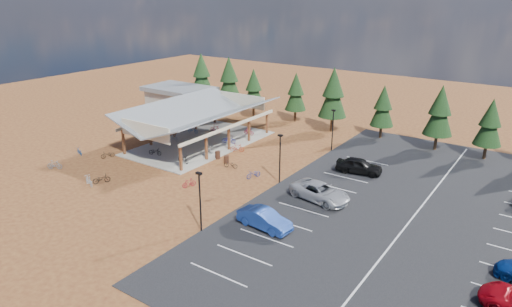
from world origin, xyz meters
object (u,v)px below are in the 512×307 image
(outbuilding, at_px, (180,98))
(bike_6, at_px, (229,140))
(bike_4, at_px, (183,159))
(car_1, at_px, (265,219))
(bike_8, at_px, (108,155))
(bike_0, at_px, (155,152))
(car_4, at_px, (359,166))
(lamp_post_1, at_px, (280,155))
(car_2, at_px, (320,192))
(bike_2, at_px, (193,130))
(bike_1, at_px, (174,138))
(bike_13, at_px, (89,181))
(bike_10, at_px, (79,151))
(bike_pavilion, at_px, (200,114))
(bike_15, at_px, (237,148))
(bike_7, at_px, (249,131))
(bike_3, at_px, (216,129))
(bike_5, at_px, (209,148))
(trash_bin_1, at_px, (218,155))
(bike_12, at_px, (101,179))
(bike_16, at_px, (231,164))
(lamp_post_2, at_px, (333,127))
(bike_14, at_px, (254,174))
(bike_11, at_px, (189,183))
(lamp_post_0, at_px, (200,198))

(outbuilding, distance_m, bike_6, 19.39)
(bike_4, bearing_deg, car_1, -106.98)
(outbuilding, relative_size, bike_8, 6.96)
(bike_0, height_order, car_4, car_4)
(lamp_post_1, relative_size, bike_0, 3.13)
(car_2, bearing_deg, bike_2, 80.40)
(bike_1, height_order, car_2, car_2)
(bike_2, xyz_separation_m, bike_13, (3.42, -19.10, 0.03))
(bike_10, distance_m, car_2, 29.75)
(bike_pavilion, xyz_separation_m, bike_15, (5.79, 0.08, -3.30))
(car_2, bearing_deg, bike_7, 64.57)
(bike_3, distance_m, bike_15, 8.22)
(bike_13, bearing_deg, bike_pavilion, -163.92)
(bike_6, bearing_deg, bike_3, 39.83)
(bike_3, distance_m, bike_5, 8.12)
(trash_bin_1, height_order, bike_5, bike_5)
(bike_4, distance_m, bike_12, 9.32)
(bike_8, height_order, bike_16, bike_16)
(bike_2, bearing_deg, bike_6, -102.54)
(lamp_post_2, distance_m, car_4, 7.81)
(bike_13, height_order, car_4, car_4)
(bike_15, bearing_deg, bike_8, 106.56)
(bike_14, bearing_deg, bike_8, -145.18)
(bike_14, bearing_deg, bike_10, -144.61)
(bike_1, distance_m, bike_16, 11.95)
(lamp_post_2, bearing_deg, bike_11, -110.64)
(lamp_post_2, xyz_separation_m, bike_5, (-11.67, -9.32, -2.35))
(trash_bin_1, relative_size, car_1, 0.19)
(outbuilding, relative_size, bike_15, 6.32)
(bike_8, bearing_deg, car_4, 49.61)
(bike_7, bearing_deg, bike_14, -142.56)
(bike_pavilion, distance_m, lamp_post_1, 15.83)
(bike_3, bearing_deg, lamp_post_0, -144.68)
(lamp_post_0, height_order, car_4, lamp_post_0)
(outbuilding, distance_m, bike_11, 31.34)
(bike_pavilion, height_order, bike_14, bike_pavilion)
(bike_10, bearing_deg, car_4, 132.48)
(bike_5, distance_m, bike_10, 15.38)
(bike_11, xyz_separation_m, car_4, (12.42, 13.07, 0.41))
(lamp_post_1, bearing_deg, bike_10, -164.94)
(lamp_post_2, xyz_separation_m, bike_14, (-2.88, -12.49, -2.53))
(bike_3, xyz_separation_m, bike_15, (6.97, -4.35, -0.12))
(car_2, bearing_deg, bike_16, 92.35)
(bike_2, height_order, bike_14, bike_2)
(bike_pavilion, relative_size, bike_7, 12.30)
(trash_bin_1, bearing_deg, bike_10, -149.81)
(bike_10, relative_size, bike_16, 0.98)
(bike_12, bearing_deg, bike_0, -51.81)
(bike_12, bearing_deg, lamp_post_1, -116.64)
(bike_3, height_order, bike_11, bike_3)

